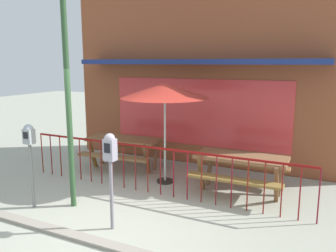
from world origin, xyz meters
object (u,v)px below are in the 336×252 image
picnic_table_right (241,164)px  parking_meter_far (29,144)px  parking_meter_near (110,156)px  street_lamp (66,57)px  picnic_table_left (124,144)px  patio_umbrella (165,91)px

picnic_table_right → parking_meter_far: 4.02m
picnic_table_right → parking_meter_far: (-3.21, -2.35, 0.58)m
parking_meter_near → parking_meter_far: parking_meter_near is taller
parking_meter_near → street_lamp: (-1.17, 0.43, 1.49)m
picnic_table_left → patio_umbrella: (1.37, -0.46, 1.41)m
picnic_table_left → parking_meter_near: parking_meter_near is taller
picnic_table_left → street_lamp: bearing=-80.0°
picnic_table_right → patio_umbrella: size_ratio=0.83×
parking_meter_near → street_lamp: bearing=159.9°
picnic_table_right → patio_umbrella: bearing=-175.7°
parking_meter_near → picnic_table_left: bearing=119.8°
picnic_table_right → street_lamp: 3.88m
parking_meter_far → street_lamp: street_lamp is taller
picnic_table_right → street_lamp: bearing=-142.6°
patio_umbrella → parking_meter_far: size_ratio=1.43×
picnic_table_left → patio_umbrella: size_ratio=0.87×
picnic_table_left → parking_meter_far: (-0.20, -2.70, 0.58)m
patio_umbrella → parking_meter_near: 2.44m
picnic_table_left → parking_meter_near: 3.23m
picnic_table_right → street_lamp: size_ratio=0.44×
parking_meter_far → patio_umbrella: bearing=54.9°
picnic_table_right → patio_umbrella: (-1.64, -0.12, 1.41)m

